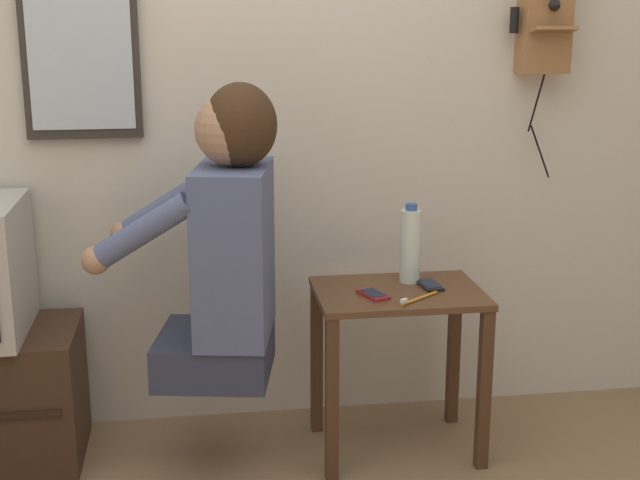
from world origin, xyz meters
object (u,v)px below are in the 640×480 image
at_px(wall_mirror, 80,40).
at_px(cell_phone_held, 373,294).
at_px(cell_phone_spare, 430,285).
at_px(person, 226,238).
at_px(wall_phone_antique, 545,12).
at_px(water_bottle, 410,245).
at_px(toothbrush, 417,299).

relative_size(wall_mirror, cell_phone_held, 4.81).
xyz_separation_m(cell_phone_held, cell_phone_spare, (0.21, 0.07, 0.00)).
relative_size(person, cell_phone_held, 6.90).
relative_size(wall_phone_antique, wall_mirror, 1.27).
xyz_separation_m(wall_phone_antique, water_bottle, (-0.52, -0.21, -0.77)).
xyz_separation_m(wall_phone_antique, toothbrush, (-0.54, -0.42, -0.90)).
xyz_separation_m(wall_mirror, cell_phone_held, (0.93, -0.39, -0.81)).
bearing_deg(cell_phone_spare, wall_phone_antique, 23.78).
bearing_deg(cell_phone_spare, wall_mirror, 157.23).
xyz_separation_m(person, water_bottle, (0.63, 0.14, -0.08)).
distance_m(person, cell_phone_spare, 0.72).
bearing_deg(toothbrush, cell_phone_held, 24.49).
bearing_deg(wall_mirror, person, -40.51).
distance_m(wall_phone_antique, cell_phone_spare, 1.05).
height_order(wall_phone_antique, toothbrush, wall_phone_antique).
height_order(person, toothbrush, person).
distance_m(person, wall_mirror, 0.85).
distance_m(cell_phone_held, toothbrush, 0.15).
bearing_deg(wall_phone_antique, cell_phone_held, -152.67).
height_order(wall_mirror, cell_phone_spare, wall_mirror).
relative_size(wall_phone_antique, toothbrush, 5.54).
relative_size(cell_phone_held, toothbrush, 0.91).
height_order(wall_mirror, toothbrush, wall_mirror).
xyz_separation_m(wall_mirror, water_bottle, (1.09, -0.25, -0.68)).
bearing_deg(wall_mirror, water_bottle, -12.88).
bearing_deg(wall_mirror, wall_phone_antique, -1.46).
relative_size(wall_mirror, toothbrush, 4.38).
bearing_deg(wall_phone_antique, toothbrush, -142.59).
relative_size(person, cell_phone_spare, 7.25).
xyz_separation_m(wall_phone_antique, cell_phone_held, (-0.67, -0.35, -0.90)).
bearing_deg(wall_phone_antique, person, -163.23).
height_order(wall_phone_antique, cell_phone_held, wall_phone_antique).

